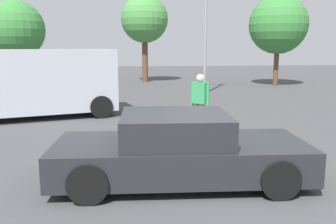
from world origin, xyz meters
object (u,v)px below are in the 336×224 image
light_post_near (206,3)px  pedestrian (200,98)px  light_post_far (21,8)px  dog (230,133)px  sedan_foreground (179,150)px  van_white (34,81)px

light_post_near → pedestrian: bearing=-102.9°
pedestrian → light_post_far: bearing=-111.9°
dog → pedestrian: bearing=-140.6°
sedan_foreground → light_post_far: (-8.43, 21.53, 4.58)m
sedan_foreground → dog: bearing=59.3°
dog → light_post_near: (1.35, 9.54, 4.29)m
van_white → pedestrian: bearing=135.6°
light_post_far → dog: bearing=-62.1°
van_white → pedestrian: van_white is taller
light_post_near → dog: bearing=-98.1°
sedan_foreground → van_white: (-4.01, 6.44, 0.66)m
dog → light_post_near: light_post_near is taller
sedan_foreground → van_white: bearing=124.7°
dog → pedestrian: 1.50m
dog → light_post_far: size_ratio=0.09×
light_post_near → light_post_far: bearing=140.3°
sedan_foreground → light_post_near: light_post_near is taller
light_post_near → sedan_foreground: bearing=-104.0°
pedestrian → light_post_near: light_post_near is taller
sedan_foreground → dog: size_ratio=6.60×
van_white → light_post_far: size_ratio=0.71×
van_white → light_post_far: bearing=-89.8°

